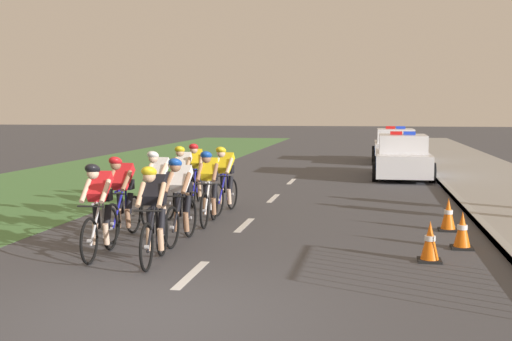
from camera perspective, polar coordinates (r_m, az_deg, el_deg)
The scene contains 19 objects.
ground_plane at distance 7.69m, azimuth -9.60°, elevation -12.55°, with size 160.00×160.00×0.00m, color #424247.
sidewalk_slab at distance 21.39m, azimuth 20.67°, elevation -1.06°, with size 3.64×60.00×0.12m, color gray.
kerb_edge at distance 21.13m, azimuth 16.03°, elevation -0.98°, with size 0.16×60.00×0.13m, color #9E9E99.
grass_verge at distance 23.15m, azimuth -14.85°, elevation -0.55°, with size 7.00×60.00×0.01m, color #4C7F42.
lane_markings_centre at distance 13.21m, azimuth -1.02°, elevation -4.83°, with size 0.14×17.60×0.01m.
cyclist_lead at distance 10.57m, azimuth -13.66°, elevation -3.29°, with size 0.44×1.72×1.56m.
cyclist_second at distance 9.97m, azimuth -9.00°, elevation -3.73°, with size 0.44×1.72×1.56m.
cyclist_third at distance 11.98m, azimuth -11.74°, elevation -2.22°, with size 0.42×1.72×1.56m.
cyclist_fourth at distance 11.45m, azimuth -6.68°, elevation -2.50°, with size 0.42×1.72×1.56m.
cyclist_fifth at distance 13.35m, azimuth -8.59°, elevation -1.38°, with size 0.44×1.72×1.56m.
cyclist_sixth at distance 13.21m, azimuth -4.17°, elevation -1.41°, with size 0.43×1.72×1.56m.
cyclist_seventh at distance 14.99m, azimuth -6.45°, elevation -0.61°, with size 0.42×1.72×1.56m.
cyclist_eighth at distance 14.67m, azimuth -2.76°, elevation -0.71°, with size 0.45×1.72×1.56m.
cyclist_ninth at distance 15.97m, azimuth -5.36°, elevation -0.22°, with size 0.45×1.72×1.56m.
police_car_nearest at distance 22.69m, azimuth 12.78°, elevation 1.09°, with size 2.03×4.41×1.59m.
police_car_second at distance 29.11m, azimuth 12.18°, elevation 2.05°, with size 2.01×4.41×1.59m.
traffic_cone_near at distance 13.11m, azimuth 16.61°, elevation -3.78°, with size 0.36×0.36×0.64m.
traffic_cone_mid at distance 11.51m, azimuth 17.75°, elevation -5.08°, with size 0.36×0.36×0.64m.
traffic_cone_far at distance 10.42m, azimuth 15.10°, elevation -6.11°, with size 0.36×0.36×0.64m.
Camera 1 is at (2.48, -6.88, 2.38)m, focal length 45.31 mm.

